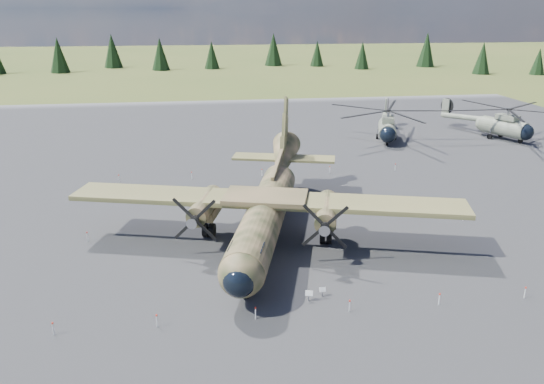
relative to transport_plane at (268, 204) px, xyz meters
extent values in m
plane|color=brown|center=(1.61, 1.17, -3.01)|extent=(500.00, 500.00, 0.00)
cube|color=slate|center=(1.61, 11.17, -3.01)|extent=(120.00, 120.00, 0.04)
cylinder|color=#2F361D|center=(-0.46, -1.63, -0.50)|extent=(8.26, 19.74, 3.06)
sphere|color=#2F361D|center=(-3.12, -11.08, -0.50)|extent=(3.69, 3.69, 2.99)
sphere|color=black|center=(-3.28, -11.66, -0.56)|extent=(2.71, 2.71, 2.20)
cube|color=black|center=(-2.64, -9.40, 0.32)|extent=(2.57, 2.27, 0.60)
cone|color=#2F361D|center=(3.03, 10.77, 0.64)|extent=(4.91, 8.03, 4.60)
cube|color=#9C9FA1|center=(-0.16, -0.58, -1.76)|extent=(3.77, 6.86, 0.55)
cube|color=#30351C|center=(-0.31, -1.10, 0.75)|extent=(31.47, 12.14, 0.38)
cube|color=#2F361D|center=(-0.31, -1.10, 0.99)|extent=(7.37, 5.55, 0.38)
cylinder|color=#2F361D|center=(-5.13, -0.09, 0.15)|extent=(3.11, 5.91, 1.64)
cube|color=#2F361D|center=(-4.89, 0.75, -0.56)|extent=(2.58, 4.01, 0.87)
cone|color=gray|center=(-6.09, -3.50, 0.15)|extent=(1.06, 1.17, 0.83)
cylinder|color=black|center=(-4.89, 0.75, -2.41)|extent=(1.25, 1.42, 1.20)
cylinder|color=#2F361D|center=(4.33, -2.75, 0.15)|extent=(3.11, 5.91, 1.64)
cube|color=#2F361D|center=(4.57, -1.90, -0.56)|extent=(2.58, 4.01, 0.87)
cone|color=gray|center=(3.37, -6.16, 0.15)|extent=(1.06, 1.17, 0.83)
cylinder|color=black|center=(4.57, -1.90, -2.41)|extent=(1.25, 1.42, 1.20)
cube|color=#2F361D|center=(1.91, 6.78, 1.30)|extent=(2.52, 8.02, 1.83)
cube|color=#30351C|center=(3.18, 11.30, 0.70)|extent=(10.74, 5.15, 0.24)
cylinder|color=gray|center=(-2.76, -9.82, -1.62)|extent=(0.19, 0.19, 0.98)
cylinder|color=black|center=(-2.76, -9.82, -2.41)|extent=(0.64, 1.09, 1.02)
cylinder|color=gray|center=(21.61, 31.52, -1.21)|extent=(4.47, 7.41, 2.43)
sphere|color=black|center=(20.53, 28.19, -1.26)|extent=(2.82, 2.82, 2.24)
sphere|color=gray|center=(22.69, 34.85, -1.21)|extent=(2.82, 2.82, 2.24)
cube|color=gray|center=(21.49, 31.15, 0.34)|extent=(2.53, 3.47, 0.73)
cylinder|color=gray|center=(21.49, 31.15, 1.07)|extent=(0.44, 0.44, 0.97)
cylinder|color=gray|center=(23.82, 38.32, -0.87)|extent=(3.34, 8.15, 1.39)
cube|color=gray|center=(24.94, 41.79, 0.34)|extent=(0.62, 1.36, 2.33)
cylinder|color=black|center=(25.26, 41.69, 0.34)|extent=(0.83, 2.42, 2.53)
cylinder|color=black|center=(20.71, 28.75, -2.62)|extent=(0.46, 0.71, 0.66)
cylinder|color=black|center=(20.72, 33.04, -2.62)|extent=(0.52, 0.83, 0.78)
cylinder|color=gray|center=(20.72, 33.04, -2.11)|extent=(0.17, 0.17, 1.41)
cylinder|color=black|center=(23.22, 32.23, -2.62)|extent=(0.52, 0.83, 0.78)
cylinder|color=gray|center=(23.22, 32.23, -2.11)|extent=(0.17, 0.17, 1.41)
cylinder|color=gray|center=(38.84, 30.08, -1.21)|extent=(5.12, 7.40, 2.44)
sphere|color=black|center=(40.29, 26.89, -1.26)|extent=(2.97, 2.97, 2.24)
sphere|color=gray|center=(37.39, 33.28, -1.21)|extent=(2.97, 2.97, 2.24)
cube|color=gray|center=(39.00, 29.73, 0.35)|extent=(2.80, 3.52, 0.73)
cylinder|color=gray|center=(39.00, 29.73, 1.08)|extent=(0.46, 0.46, 0.97)
cylinder|color=gray|center=(35.87, 36.61, -0.87)|extent=(4.19, 7.91, 1.39)
cube|color=gray|center=(34.36, 39.93, 0.35)|extent=(0.76, 1.33, 2.34)
cylinder|color=black|center=(34.67, 40.07, 0.35)|extent=(1.10, 2.33, 2.53)
cylinder|color=black|center=(40.05, 27.42, -2.62)|extent=(0.52, 0.72, 0.66)
cylinder|color=black|center=(37.16, 30.60, -2.62)|extent=(0.59, 0.83, 0.78)
cylinder|color=gray|center=(37.16, 30.60, -2.11)|extent=(0.18, 0.18, 1.41)
cylinder|color=black|center=(39.55, 31.69, -2.62)|extent=(0.59, 0.83, 0.78)
cylinder|color=gray|center=(39.55, 31.69, -2.11)|extent=(0.18, 0.18, 1.41)
cube|color=gray|center=(1.33, -10.64, -2.70)|extent=(0.11, 0.11, 0.62)
cube|color=silver|center=(1.33, -10.70, -2.41)|extent=(0.54, 0.35, 0.35)
cube|color=gray|center=(2.34, -10.20, -2.74)|extent=(0.08, 0.08, 0.55)
cube|color=silver|center=(2.34, -10.24, -2.47)|extent=(0.45, 0.20, 0.31)
cylinder|color=silver|center=(-14.39, -12.33, -2.61)|extent=(0.07, 0.07, 0.80)
cylinder|color=red|center=(-14.39, -12.33, -2.21)|extent=(0.12, 0.12, 0.10)
cylinder|color=silver|center=(-8.39, -12.33, -2.61)|extent=(0.07, 0.07, 0.80)
cylinder|color=red|center=(-8.39, -12.33, -2.21)|extent=(0.12, 0.12, 0.10)
cylinder|color=silver|center=(-2.39, -12.33, -2.61)|extent=(0.07, 0.07, 0.80)
cylinder|color=red|center=(-2.39, -12.33, -2.21)|extent=(0.12, 0.12, 0.10)
cylinder|color=silver|center=(3.61, -12.33, -2.61)|extent=(0.07, 0.07, 0.80)
cylinder|color=red|center=(3.61, -12.33, -2.21)|extent=(0.12, 0.12, 0.10)
cylinder|color=silver|center=(9.61, -12.33, -2.61)|extent=(0.07, 0.07, 0.80)
cylinder|color=red|center=(9.61, -12.33, -2.21)|extent=(0.12, 0.12, 0.10)
cylinder|color=silver|center=(15.61, -12.33, -2.61)|extent=(0.07, 0.07, 0.80)
cylinder|color=red|center=(15.61, -12.33, -2.21)|extent=(0.12, 0.12, 0.10)
cylinder|color=silver|center=(-14.39, 17.17, -2.61)|extent=(0.07, 0.07, 0.80)
cylinder|color=red|center=(-14.39, 17.17, -2.21)|extent=(0.12, 0.12, 0.10)
cylinder|color=silver|center=(-6.39, 17.17, -2.61)|extent=(0.07, 0.07, 0.80)
cylinder|color=red|center=(-6.39, 17.17, -2.21)|extent=(0.12, 0.12, 0.10)
cylinder|color=silver|center=(1.61, 17.17, -2.61)|extent=(0.07, 0.07, 0.80)
cylinder|color=red|center=(1.61, 17.17, -2.21)|extent=(0.12, 0.12, 0.10)
cylinder|color=silver|center=(9.61, 17.17, -2.61)|extent=(0.07, 0.07, 0.80)
cylinder|color=red|center=(9.61, 17.17, -2.21)|extent=(0.12, 0.12, 0.10)
cylinder|color=silver|center=(17.61, 17.17, -2.61)|extent=(0.07, 0.07, 0.80)
cylinder|color=red|center=(17.61, 17.17, -2.21)|extent=(0.12, 0.12, 0.10)
cylinder|color=silver|center=(-14.89, 1.17, -2.61)|extent=(0.07, 0.07, 0.80)
cylinder|color=red|center=(-14.89, 1.17, -2.21)|extent=(0.12, 0.12, 0.10)
cylinder|color=silver|center=(18.11, 1.17, -2.61)|extent=(0.07, 0.07, 0.80)
cylinder|color=red|center=(18.11, 1.17, -2.21)|extent=(0.12, 0.12, 0.10)
cone|color=black|center=(93.23, 104.57, 0.76)|extent=(4.23, 4.23, 7.55)
cone|color=black|center=(77.91, 108.55, 1.55)|extent=(5.10, 5.10, 9.12)
cone|color=black|center=(70.29, 130.90, 2.48)|extent=(6.15, 6.15, 10.98)
cone|color=black|center=(47.12, 126.72, 1.22)|extent=(4.74, 4.74, 8.47)
cone|color=black|center=(34.83, 137.19, 1.10)|extent=(4.61, 4.61, 8.23)
cone|color=black|center=(20.72, 141.40, 2.27)|extent=(5.92, 5.92, 10.57)
cone|color=black|center=(-0.23, 133.93, 1.26)|extent=(4.79, 4.79, 8.55)
cone|color=black|center=(-16.24, 132.28, 1.90)|extent=(5.50, 5.50, 9.82)
cone|color=black|center=(-32.02, 141.89, 2.31)|extent=(5.96, 5.96, 10.64)
cone|color=black|center=(-45.92, 129.48, 2.14)|extent=(5.77, 5.77, 10.31)
camera|label=1|loc=(-5.35, -40.70, 15.25)|focal=35.00mm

